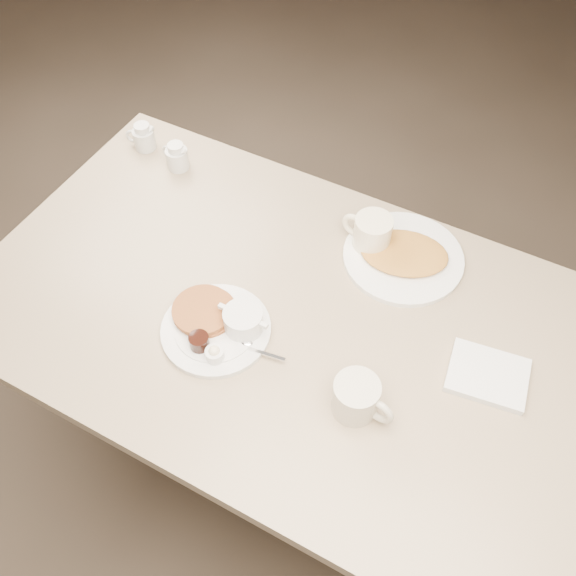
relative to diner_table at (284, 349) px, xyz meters
The scene contains 9 objects.
room 0.82m from the diner_table, ahead, with size 7.04×8.04×2.84m.
diner_table is the anchor object (origin of this frame).
main_plate 0.25m from the diner_table, 133.07° to the right, with size 0.31×0.26×0.07m.
coffee_mug_near 0.36m from the diner_table, 30.36° to the right, with size 0.14×0.11×0.09m.
napkin 0.51m from the diner_table, ahead, with size 0.19×0.16×0.02m.
coffee_mug_far 0.37m from the diner_table, 71.28° to the left, with size 0.14×0.11×0.10m.
creamer_left 0.75m from the diner_table, 152.79° to the left, with size 0.09×0.06×0.08m.
creamer_right 0.62m from the diner_table, 149.03° to the left, with size 0.10×0.08×0.08m.
hash_plate 0.39m from the diner_table, 56.50° to the left, with size 0.38×0.38×0.04m.
Camera 1 is at (0.41, -0.74, 1.96)m, focal length 39.04 mm.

